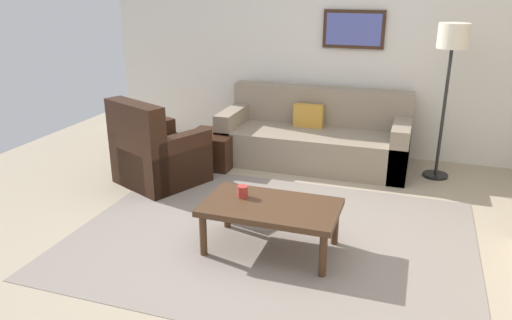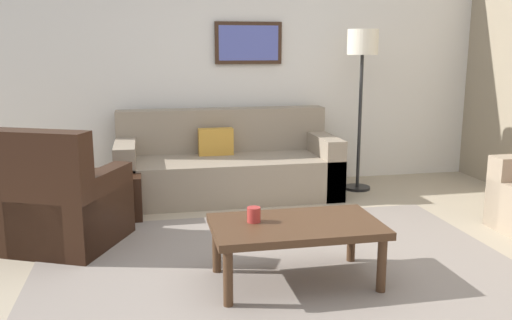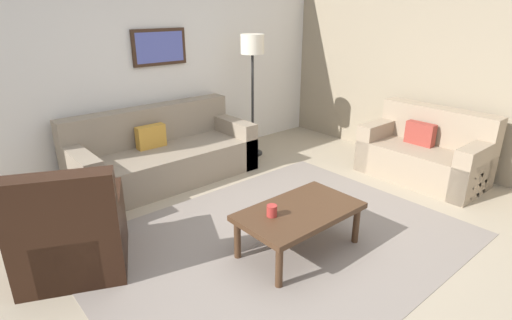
{
  "view_description": "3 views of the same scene",
  "coord_description": "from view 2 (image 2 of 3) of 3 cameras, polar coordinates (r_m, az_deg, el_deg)",
  "views": [
    {
      "loc": [
        1.1,
        -3.71,
        2.1
      ],
      "look_at": [
        -0.18,
        0.11,
        0.66
      ],
      "focal_mm": 34.82,
      "sensor_mm": 36.0,
      "label": 1
    },
    {
      "loc": [
        -0.88,
        -3.47,
        1.53
      ],
      "look_at": [
        -0.09,
        0.39,
        0.71
      ],
      "focal_mm": 38.28,
      "sensor_mm": 36.0,
      "label": 2
    },
    {
      "loc": [
        -2.27,
        -2.32,
        2.07
      ],
      "look_at": [
        -0.08,
        0.23,
        0.77
      ],
      "focal_mm": 28.32,
      "sensor_mm": 36.0,
      "label": 3
    }
  ],
  "objects": [
    {
      "name": "rear_partition",
      "position": [
        6.13,
        -3.34,
        10.51
      ],
      "size": [
        6.0,
        0.12,
        2.8
      ],
      "primitive_type": "cube",
      "color": "silver",
      "rests_on": "ground_plane"
    },
    {
      "name": "ground_plane",
      "position": [
        3.89,
        2.56,
        -11.43
      ],
      "size": [
        8.0,
        8.0,
        0.0
      ],
      "primitive_type": "plane",
      "color": "tan"
    },
    {
      "name": "framed_artwork",
      "position": [
        6.09,
        -0.79,
        12.13
      ],
      "size": [
        0.74,
        0.04,
        0.45
      ],
      "color": "#382316"
    },
    {
      "name": "couch_main",
      "position": [
        5.74,
        -3.15,
        -0.7
      ],
      "size": [
        2.24,
        0.95,
        0.88
      ],
      "color": "gray",
      "rests_on": "ground_plane"
    },
    {
      "name": "area_rug",
      "position": [
        3.89,
        2.56,
        -11.37
      ],
      "size": [
        3.41,
        2.59,
        0.01
      ],
      "primitive_type": "cube",
      "color": "gray",
      "rests_on": "ground_plane"
    },
    {
      "name": "cup",
      "position": [
        3.57,
        -0.23,
        -5.73
      ],
      "size": [
        0.09,
        0.09,
        0.1
      ],
      "primitive_type": "cylinder",
      "color": "#B2332D",
      "rests_on": "coffee_table"
    },
    {
      "name": "armchair_leather",
      "position": [
        4.48,
        -19.95,
        -4.83
      ],
      "size": [
        1.06,
        1.06,
        0.95
      ],
      "color": "black",
      "rests_on": "ground_plane"
    },
    {
      "name": "lamp_standing",
      "position": [
        5.9,
        11.03,
        10.35
      ],
      "size": [
        0.32,
        0.32,
        1.71
      ],
      "color": "black",
      "rests_on": "ground_plane"
    },
    {
      "name": "coffee_table",
      "position": [
        3.59,
        4.21,
        -7.32
      ],
      "size": [
        1.1,
        0.64,
        0.41
      ],
      "color": "#472D1C",
      "rests_on": "ground_plane"
    },
    {
      "name": "ottoman",
      "position": [
        5.19,
        -14.92,
        -3.51
      ],
      "size": [
        0.56,
        0.56,
        0.4
      ],
      "primitive_type": "cube",
      "color": "black",
      "rests_on": "ground_plane"
    }
  ]
}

